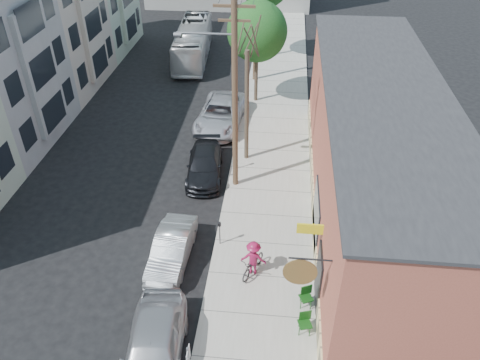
# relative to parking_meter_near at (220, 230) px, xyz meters

# --- Properties ---
(ground) EXTENTS (120.00, 120.00, 0.00)m
(ground) POSITION_rel_parking_meter_near_xyz_m (-2.25, -1.77, -0.98)
(ground) COLOR black
(sidewalk) EXTENTS (4.50, 58.00, 0.15)m
(sidewalk) POSITION_rel_parking_meter_near_xyz_m (2.00, 9.23, -0.91)
(sidewalk) COLOR #A7A69B
(sidewalk) RESTS_ON ground
(cafe_building) EXTENTS (6.60, 20.20, 6.61)m
(cafe_building) POSITION_rel_parking_meter_near_xyz_m (6.74, 3.23, 2.32)
(cafe_building) COLOR #9E4C3A
(cafe_building) RESTS_ON ground
(apartment_row) EXTENTS (6.30, 32.00, 9.00)m
(apartment_row) POSITION_rel_parking_meter_near_xyz_m (-14.10, 12.23, 3.52)
(apartment_row) COLOR #AAB79B
(apartment_row) RESTS_ON ground
(parking_meter_near) EXTENTS (0.14, 0.14, 1.24)m
(parking_meter_near) POSITION_rel_parking_meter_near_xyz_m (0.00, 0.00, 0.00)
(parking_meter_near) COLOR slate
(parking_meter_near) RESTS_ON sidewalk
(parking_meter_far) EXTENTS (0.14, 0.14, 1.24)m
(parking_meter_far) POSITION_rel_parking_meter_near_xyz_m (0.00, 6.01, 0.00)
(parking_meter_far) COLOR slate
(parking_meter_far) RESTS_ON sidewalk
(utility_pole_near) EXTENTS (3.57, 0.28, 10.00)m
(utility_pole_near) POSITION_rel_parking_meter_near_xyz_m (0.14, 4.66, 4.43)
(utility_pole_near) COLOR #503A28
(utility_pole_near) RESTS_ON sidewalk
(utility_pole_far) EXTENTS (1.80, 0.28, 10.00)m
(utility_pole_far) POSITION_rel_parking_meter_near_xyz_m (0.20, 18.44, 4.36)
(utility_pole_far) COLOR #503A28
(utility_pole_far) RESTS_ON sidewalk
(tree_bare) EXTENTS (0.24, 0.24, 6.37)m
(tree_bare) POSITION_rel_parking_meter_near_xyz_m (0.55, 7.27, 2.35)
(tree_bare) COLOR #44392C
(tree_bare) RESTS_ON sidewalk
(tree_leafy_mid) EXTENTS (3.94, 3.94, 6.84)m
(tree_leafy_mid) POSITION_rel_parking_meter_near_xyz_m (0.55, 14.80, 4.03)
(tree_leafy_mid) COLOR #44392C
(tree_leafy_mid) RESTS_ON sidewalk
(patio_chair_a) EXTENTS (0.66, 0.66, 0.88)m
(patio_chair_a) POSITION_rel_parking_meter_near_xyz_m (3.79, -3.13, -0.39)
(patio_chair_a) COLOR #124112
(patio_chair_a) RESTS_ON sidewalk
(patio_chair_b) EXTENTS (0.62, 0.62, 0.88)m
(patio_chair_b) POSITION_rel_parking_meter_near_xyz_m (3.72, -4.36, -0.39)
(patio_chair_b) COLOR #124112
(patio_chair_b) RESTS_ON sidewalk
(cyclist) EXTENTS (1.11, 0.69, 1.66)m
(cyclist) POSITION_rel_parking_meter_near_xyz_m (1.62, -1.59, -0.00)
(cyclist) COLOR maroon
(cyclist) RESTS_ON sidewalk
(cyclist_bike) EXTENTS (1.26, 1.82, 0.91)m
(cyclist_bike) POSITION_rel_parking_meter_near_xyz_m (1.62, -1.59, -0.38)
(cyclist_bike) COLOR black
(cyclist_bike) RESTS_ON sidewalk
(car_0) EXTENTS (2.43, 5.11, 1.69)m
(car_0) POSITION_rel_parking_meter_near_xyz_m (-1.45, -6.12, -0.14)
(car_0) COLOR #A4A5AC
(car_0) RESTS_ON ground
(car_1) EXTENTS (1.57, 4.15, 1.35)m
(car_1) POSITION_rel_parking_meter_near_xyz_m (-1.94, -1.09, -0.31)
(car_1) COLOR #B9BDC2
(car_1) RESTS_ON ground
(car_2) EXTENTS (2.28, 4.73, 1.33)m
(car_2) POSITION_rel_parking_meter_near_xyz_m (-1.57, 5.49, -0.32)
(car_2) COLOR black
(car_2) RESTS_ON ground
(car_3) EXTENTS (3.11, 6.02, 1.62)m
(car_3) POSITION_rel_parking_meter_near_xyz_m (-1.45, 11.19, -0.17)
(car_3) COLOR silver
(car_3) RESTS_ON ground
(bus) EXTENTS (3.10, 10.31, 2.83)m
(bus) POSITION_rel_parking_meter_near_xyz_m (-5.30, 22.59, 0.43)
(bus) COLOR silver
(bus) RESTS_ON ground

